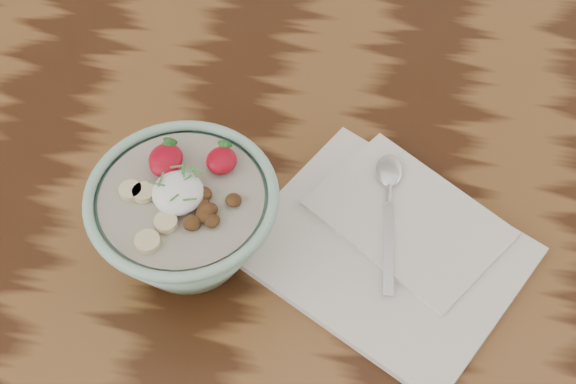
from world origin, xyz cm
name	(u,v)px	position (x,y,z in cm)	size (l,w,h in cm)	color
table	(398,325)	(0.00, 0.00, 65.70)	(160.00, 90.00, 75.00)	#361C0D
breakfast_bowl	(185,219)	(-21.40, -0.17, 80.93)	(17.49, 17.49, 11.59)	#90C2AA
napkin	(390,245)	(-2.22, 3.44, 75.64)	(31.46, 29.58, 1.53)	silver
spoon	(389,189)	(-2.99, 9.25, 76.89)	(3.30, 16.58, 0.86)	silver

